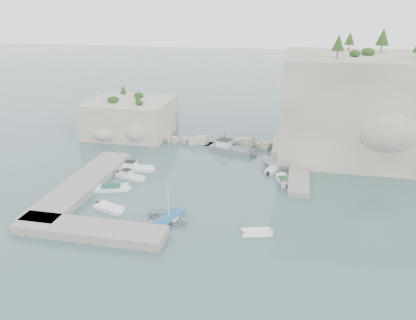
% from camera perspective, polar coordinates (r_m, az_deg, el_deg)
% --- Properties ---
extents(ground, '(400.00, 400.00, 0.00)m').
position_cam_1_polar(ground, '(56.44, -1.26, -4.99)').
color(ground, '#426063').
rests_on(ground, ground).
extents(cliff_east, '(26.00, 22.00, 17.00)m').
position_cam_1_polar(cliff_east, '(75.01, 20.46, 7.21)').
color(cliff_east, beige).
rests_on(cliff_east, ground).
extents(cliff_terrace, '(8.00, 10.00, 2.50)m').
position_cam_1_polar(cliff_terrace, '(71.35, 12.30, 1.31)').
color(cliff_terrace, beige).
rests_on(cliff_terrace, ground).
extents(outcrop_west, '(16.00, 14.00, 7.00)m').
position_cam_1_polar(outcrop_west, '(83.56, -10.85, 5.94)').
color(outcrop_west, beige).
rests_on(outcrop_west, ground).
extents(quay_west, '(5.00, 24.00, 1.10)m').
position_cam_1_polar(quay_west, '(61.21, -17.21, -3.27)').
color(quay_west, '#9E9689').
rests_on(quay_west, ground).
extents(quay_south, '(18.00, 4.00, 1.10)m').
position_cam_1_polar(quay_south, '(49.14, -16.30, -9.43)').
color(quay_south, '#9E9689').
rests_on(quay_south, ground).
extents(ledge_east, '(3.00, 16.00, 0.80)m').
position_cam_1_polar(ledge_east, '(64.18, 12.64, -1.80)').
color(ledge_east, '#9E9689').
rests_on(ledge_east, ground).
extents(breakwater, '(28.00, 3.00, 1.40)m').
position_cam_1_polar(breakwater, '(76.35, 1.75, 2.67)').
color(breakwater, beige).
rests_on(breakwater, ground).
extents(motorboat_a, '(6.40, 2.14, 1.40)m').
position_cam_1_polar(motorboat_a, '(66.05, -10.17, -1.32)').
color(motorboat_a, white).
rests_on(motorboat_a, ground).
extents(motorboat_e, '(4.65, 3.08, 0.70)m').
position_cam_1_polar(motorboat_e, '(54.19, -13.72, -6.82)').
color(motorboat_e, white).
rests_on(motorboat_e, ground).
extents(motorboat_b, '(5.39, 3.18, 1.40)m').
position_cam_1_polar(motorboat_b, '(62.87, -10.86, -2.55)').
color(motorboat_b, silver).
rests_on(motorboat_b, ground).
extents(motorboat_c, '(5.75, 3.48, 0.70)m').
position_cam_1_polar(motorboat_c, '(59.68, -13.45, -4.10)').
color(motorboat_c, white).
rests_on(motorboat_c, ground).
extents(rowboat, '(6.33, 5.26, 1.13)m').
position_cam_1_polar(rowboat, '(50.50, -5.49, -8.44)').
color(rowboat, silver).
rests_on(rowboat, ground).
extents(inflatable_dinghy, '(4.10, 2.72, 0.44)m').
position_cam_1_polar(inflatable_dinghy, '(47.90, 6.83, -10.27)').
color(inflatable_dinghy, white).
rests_on(inflatable_dinghy, ground).
extents(tender_east_a, '(3.49, 3.06, 1.75)m').
position_cam_1_polar(tender_east_a, '(59.87, 11.04, -3.81)').
color(tender_east_a, silver).
rests_on(tender_east_a, ground).
extents(tender_east_b, '(2.86, 5.14, 0.70)m').
position_cam_1_polar(tender_east_b, '(61.39, 10.61, -3.13)').
color(tender_east_b, white).
rests_on(tender_east_b, ground).
extents(tender_east_c, '(2.43, 4.54, 0.70)m').
position_cam_1_polar(tender_east_c, '(65.22, 8.99, -1.54)').
color(tender_east_c, silver).
rests_on(tender_east_c, ground).
extents(tender_east_d, '(5.41, 3.75, 1.96)m').
position_cam_1_polar(tender_east_d, '(66.79, 9.47, -1.02)').
color(tender_east_d, white).
rests_on(tender_east_d, ground).
extents(work_boat, '(9.49, 5.48, 2.20)m').
position_cam_1_polar(work_boat, '(72.92, 3.45, 1.16)').
color(work_boat, slate).
rests_on(work_boat, ground).
extents(rowboat_mast, '(0.10, 0.10, 4.20)m').
position_cam_1_polar(rowboat_mast, '(49.24, -5.60, -5.74)').
color(rowboat_mast, white).
rests_on(rowboat_mast, rowboat).
extents(vegetation, '(53.48, 13.88, 13.40)m').
position_cam_1_polar(vegetation, '(74.31, 17.21, 14.88)').
color(vegetation, '#1E4219').
rests_on(vegetation, ground).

